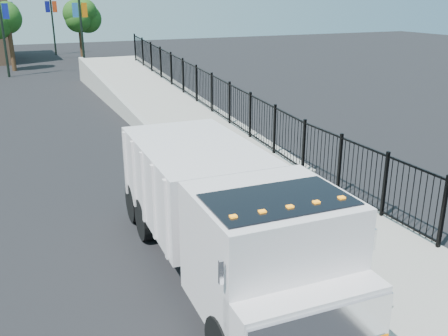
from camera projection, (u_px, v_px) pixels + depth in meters
name	position (u px, v px, depth m)	size (l,w,h in m)	color
ground	(269.00, 244.00, 12.45)	(120.00, 120.00, 0.00)	black
sidewalk	(385.00, 263.00, 11.45)	(3.55, 12.00, 0.12)	#9E998E
curb	(314.00, 281.00, 10.70)	(0.30, 12.00, 0.16)	#ADAAA3
ramp	(159.00, 110.00, 27.05)	(3.95, 24.00, 1.70)	#9E998E
iron_fence	(212.00, 105.00, 23.87)	(0.10, 28.00, 1.80)	black
truck	(224.00, 212.00, 10.51)	(2.90, 8.19, 2.78)	black
worker	(287.00, 207.00, 12.14)	(0.64, 0.42, 1.76)	#79264D
debris	(278.00, 220.00, 13.42)	(0.30, 0.30, 0.08)	silver
light_pole_0	(6.00, 17.00, 36.66)	(3.77, 0.22, 8.00)	black
light_pole_1	(76.00, 16.00, 39.33)	(3.78, 0.22, 8.00)	black
light_pole_2	(11.00, 13.00, 45.20)	(3.77, 0.22, 8.00)	black
light_pole_3	(48.00, 11.00, 50.76)	(3.77, 0.22, 8.00)	black
tree_0	(8.00, 21.00, 39.82)	(2.51, 2.51, 5.25)	#382314
tree_1	(79.00, 18.00, 46.18)	(2.43, 2.43, 5.21)	#382314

